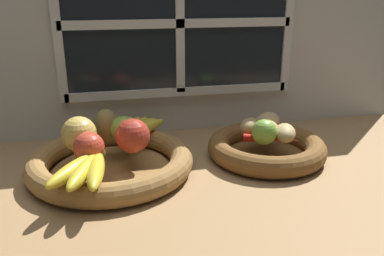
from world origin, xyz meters
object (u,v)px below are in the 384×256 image
Objects in this scene: potato_oblong at (250,127)px; apple_green_back at (124,129)px; pear_brown at (107,125)px; chili_pepper at (271,139)px; potato_large at (268,129)px; lime_near at (264,132)px; potato_small at (285,133)px; banana_bunch_front at (86,169)px; apple_red_front at (89,147)px; apple_red_right at (133,136)px; banana_bunch_back at (136,128)px; potato_back at (268,122)px; fruit_bowl_right at (266,148)px; fruit_bowl_left at (111,162)px; apple_golden_left at (79,134)px.

apple_green_back is at bearing 176.46° from potato_oblong.
chili_pepper is (37.81, -10.17, -2.94)cm from pear_brown.
potato_large is 1.10× the size of lime_near.
apple_green_back reaches higher than potato_small.
banana_bunch_front is (-4.54, -18.72, -2.36)cm from pear_brown.
potato_oblong is (38.80, 7.73, -1.06)cm from apple_red_front.
apple_green_back is 6.55cm from apple_red_right.
banana_bunch_front is 25.59cm from banana_bunch_back.
apple_red_right is at bearing -76.44° from apple_green_back.
potato_small reaches higher than banana_bunch_front.
potato_small is 3.86cm from chili_pepper.
fruit_bowl_right is at bearing -114.44° from potato_back.
fruit_bowl_right is 43.03cm from apple_red_front.
pear_brown reaches higher than fruit_bowl_left.
banana_bunch_front is 2.58× the size of potato_oblong.
apple_green_back is 0.99× the size of potato_large.
potato_small is at bearing -6.02° from apple_golden_left.
potato_oblong is at bearing -164.05° from potato_back.
fruit_bowl_left is at bearing 49.08° from apple_red_front.
potato_back is (1.95, 4.30, 5.26)cm from fruit_bowl_right.
fruit_bowl_left is at bearing -16.21° from apple_golden_left.
fruit_bowl_right is 3.69× the size of pear_brown.
apple_red_right reaches higher than fruit_bowl_left.
lime_near is at bearing -6.09° from fruit_bowl_left.
apple_red_right is (-32.87, -1.70, 6.63)cm from fruit_bowl_right.
apple_green_back is (-34.40, 4.64, 6.03)cm from fruit_bowl_right.
potato_back reaches higher than fruit_bowl_right.
apple_red_front is at bearing -125.42° from banana_bunch_back.
banana_bunch_back is at bearing 177.48° from chili_pepper.
fruit_bowl_right is 2.22× the size of chili_pepper.
potato_small is (3.12, -3.12, 4.85)cm from fruit_bowl_right.
fruit_bowl_right is 4.19× the size of potato_oblong.
apple_red_right reaches higher than banana_bunch_back.
apple_golden_left is 1.03× the size of apple_red_right.
apple_green_back and apple_red_front have the same top height.
chili_pepper is (41.75, 1.44, -2.23)cm from apple_red_front.
fruit_bowl_left and fruit_bowl_right have the same top height.
apple_golden_left is 0.44× the size of banana_bunch_front.
banana_bunch_back is 2.81× the size of lime_near.
chili_pepper is (-3.69, -0.43, -1.06)cm from potato_small.
apple_golden_left reaches higher than potato_oblong.
apple_golden_left reaches higher than potato_large.
potato_oblong is at bearing 8.58° from apple_red_right.
banana_bunch_front is (-4.93, -12.10, 4.39)cm from fruit_bowl_left.
fruit_bowl_right is at bearing 15.74° from banana_bunch_front.
potato_oblong reaches higher than fruit_bowl_right.
pear_brown is at bearing 170.21° from fruit_bowl_right.
potato_oblong is 6.64cm from lime_near.
banana_bunch_front is 42.10cm from potato_oblong.
potato_back is 0.60× the size of chili_pepper.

